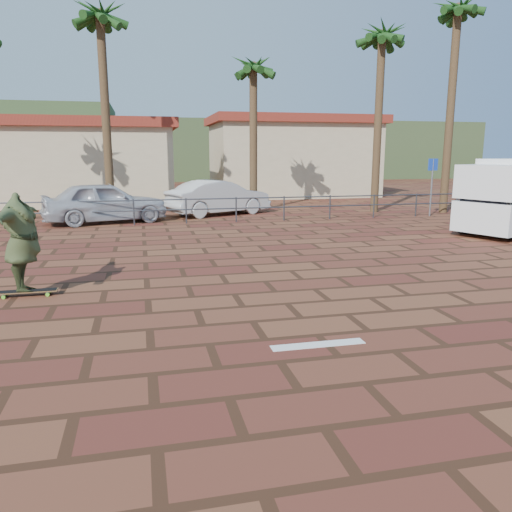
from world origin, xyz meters
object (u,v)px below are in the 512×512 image
Objects in this scene: car_white at (219,197)px; longboard at (27,292)px; car_silver at (105,202)px; skateboarder at (22,242)px.

longboard is at bearing 131.94° from car_white.
longboard is at bearing 161.47° from car_silver.
skateboarder is at bearing -45.27° from longboard.
longboard is 13.42m from car_white.
car_white is (5.65, 12.15, 0.68)m from longboard.
car_silver is (0.85, 10.55, 0.72)m from longboard.
car_silver reaches higher than car_white.
car_white is at bearing -85.58° from car_silver.
skateboarder is (0.00, -0.00, 0.97)m from longboard.
skateboarder is 10.59m from car_silver.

